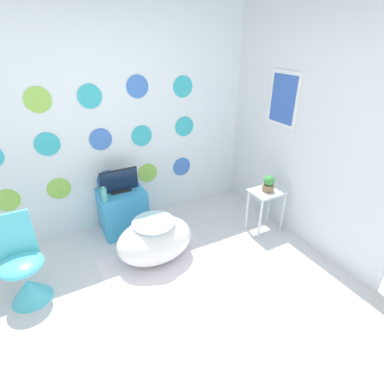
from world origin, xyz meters
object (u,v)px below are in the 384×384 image
Objects in this scene: vase at (104,195)px; potted_plant_left at (269,184)px; bathtub at (155,240)px; tv at (119,182)px; chair at (25,276)px.

potted_plant_left is at bearing -21.02° from vase.
tv is at bearing 100.54° from bathtub.
bathtub is at bearing 174.97° from potted_plant_left.
chair is 1.34m from tv.
tv is (-0.13, 0.70, 0.42)m from bathtub.
vase is at bearing 158.98° from potted_plant_left.
vase reaches higher than bathtub.
vase is at bearing 29.39° from chair.
potted_plant_left is (2.64, -0.17, 0.38)m from chair.
tv is at bearing 30.36° from chair.
chair is 4.79× the size of vase.
tv reaches higher than potted_plant_left.
tv is 1.74m from potted_plant_left.
vase is (-0.35, 0.55, 0.38)m from bathtub.
bathtub is at bearing -2.38° from chair.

